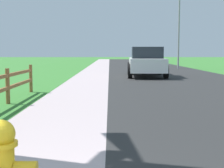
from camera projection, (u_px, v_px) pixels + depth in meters
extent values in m
plane|color=#387B30|center=(109.00, 69.00, 26.04)|extent=(120.00, 120.00, 0.00)
cube|color=#292929|center=(149.00, 68.00, 28.05)|extent=(7.00, 66.00, 0.01)
cube|color=#BAA5A7|center=(75.00, 68.00, 28.01)|extent=(6.00, 66.00, 0.01)
cube|color=#387B30|center=(58.00, 68.00, 27.99)|extent=(5.00, 66.00, 0.00)
cylinder|color=yellow|center=(1.00, 144.00, 2.60)|extent=(0.26, 0.26, 0.03)
sphere|color=yellow|center=(1.00, 134.00, 2.59)|extent=(0.23, 0.23, 0.23)
cube|color=gold|center=(0.00, 125.00, 2.58)|extent=(0.04, 0.04, 0.04)
cylinder|color=gold|center=(26.00, 168.00, 2.62)|extent=(0.18, 0.12, 0.12)
cylinder|color=brown|center=(8.00, 86.00, 8.49)|extent=(0.11, 0.11, 0.95)
cylinder|color=brown|center=(31.00, 79.00, 10.98)|extent=(0.11, 0.11, 0.95)
cube|color=white|center=(146.00, 64.00, 18.22)|extent=(2.10, 5.04, 0.71)
cube|color=#1E232B|center=(146.00, 53.00, 17.97)|extent=(1.76, 2.53, 0.62)
cylinder|color=black|center=(129.00, 68.00, 19.81)|extent=(0.26, 0.76, 0.75)
cylinder|color=black|center=(160.00, 68.00, 19.73)|extent=(0.26, 0.76, 0.75)
cylinder|color=black|center=(130.00, 71.00, 16.76)|extent=(0.26, 0.76, 0.75)
cylinder|color=black|center=(166.00, 71.00, 16.68)|extent=(0.26, 0.76, 0.75)
cylinder|color=gray|center=(179.00, 29.00, 26.33)|extent=(0.14, 0.14, 6.53)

